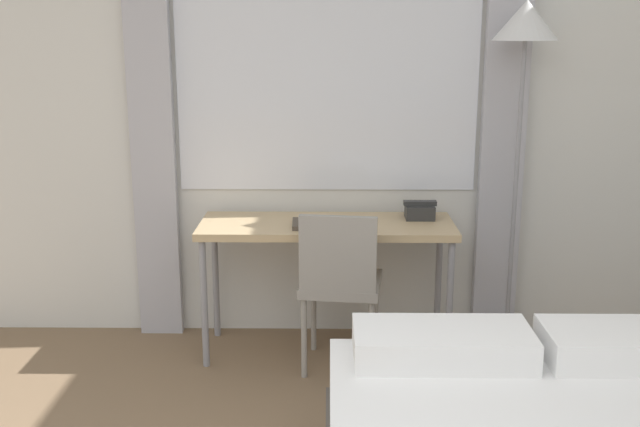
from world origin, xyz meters
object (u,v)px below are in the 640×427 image
Objects in this scene: book at (316,224)px; desk_chair at (340,278)px; desk at (327,234)px; telephone at (420,211)px; standing_lamp at (523,66)px.

desk_chair is at bearing -53.66° from book.
desk_chair is (0.07, -0.24, -0.16)m from desk.
desk_chair is 4.82× the size of telephone.
desk is 1.33m from standing_lamp.
desk_chair is at bearing -163.04° from standing_lamp.
desk is 0.52m from telephone.
desk is 0.12m from book.
telephone is at bearing 16.63° from book.
telephone is (0.43, 0.34, 0.27)m from desk_chair.
telephone is at bearing 44.94° from desk_chair.
telephone is (-0.50, 0.05, -0.77)m from standing_lamp.
standing_lamp is at bearing 6.10° from book.
book is (-0.13, 0.17, 0.24)m from desk_chair.
book reaches higher than desk.
standing_lamp reaches higher than book.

